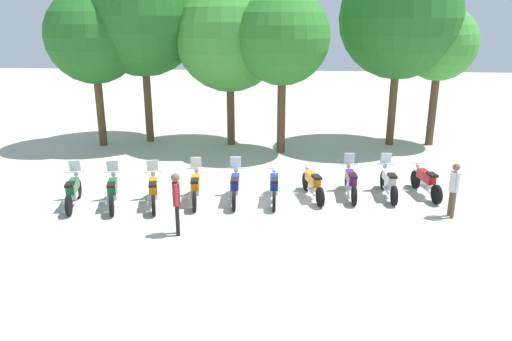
{
  "coord_description": "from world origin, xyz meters",
  "views": [
    {
      "loc": [
        1.35,
        -15.04,
        5.88
      ],
      "look_at": [
        0.0,
        0.5,
        0.9
      ],
      "focal_mm": 34.19,
      "sensor_mm": 36.0,
      "label": 1
    }
  ],
  "objects_px": {
    "motorcycle_5": "(274,187)",
    "tree_4": "(400,18)",
    "motorcycle_7": "(351,182)",
    "motorcycle_8": "(389,182)",
    "motorcycle_3": "(196,187)",
    "tree_3": "(282,38)",
    "motorcycle_2": "(153,190)",
    "tree_5": "(440,44)",
    "tree_0": "(93,37)",
    "tree_2": "(230,37)",
    "motorcycle_4": "(235,186)",
    "motorcycle_0": "(73,191)",
    "motorcycle_9": "(426,181)",
    "person_1": "(454,186)",
    "tree_1": "(142,16)",
    "motorcycle_1": "(113,191)",
    "motorcycle_6": "(313,184)",
    "person_0": "(176,199)"
  },
  "relations": [
    {
      "from": "motorcycle_2",
      "to": "tree_2",
      "type": "height_order",
      "value": "tree_2"
    },
    {
      "from": "motorcycle_6",
      "to": "tree_1",
      "type": "height_order",
      "value": "tree_1"
    },
    {
      "from": "motorcycle_0",
      "to": "motorcycle_1",
      "type": "bearing_deg",
      "value": -100.2
    },
    {
      "from": "motorcycle_7",
      "to": "motorcycle_9",
      "type": "height_order",
      "value": "motorcycle_7"
    },
    {
      "from": "motorcycle_0",
      "to": "motorcycle_2",
      "type": "height_order",
      "value": "same"
    },
    {
      "from": "tree_0",
      "to": "tree_2",
      "type": "distance_m",
      "value": 6.06
    },
    {
      "from": "motorcycle_5",
      "to": "motorcycle_9",
      "type": "relative_size",
      "value": 1.01
    },
    {
      "from": "motorcycle_5",
      "to": "tree_4",
      "type": "relative_size",
      "value": 0.26
    },
    {
      "from": "motorcycle_7",
      "to": "tree_0",
      "type": "bearing_deg",
      "value": 58.79
    },
    {
      "from": "motorcycle_3",
      "to": "motorcycle_4",
      "type": "relative_size",
      "value": 1.0
    },
    {
      "from": "tree_3",
      "to": "motorcycle_2",
      "type": "bearing_deg",
      "value": -119.49
    },
    {
      "from": "motorcycle_8",
      "to": "tree_5",
      "type": "distance_m",
      "value": 8.92
    },
    {
      "from": "motorcycle_5",
      "to": "motorcycle_3",
      "type": "bearing_deg",
      "value": 92.54
    },
    {
      "from": "person_0",
      "to": "motorcycle_8",
      "type": "bearing_deg",
      "value": 13.03
    },
    {
      "from": "person_1",
      "to": "motorcycle_9",
      "type": "bearing_deg",
      "value": -96.08
    },
    {
      "from": "motorcycle_8",
      "to": "tree_5",
      "type": "bearing_deg",
      "value": -26.95
    },
    {
      "from": "person_0",
      "to": "tree_4",
      "type": "distance_m",
      "value": 14.0
    },
    {
      "from": "motorcycle_0",
      "to": "motorcycle_7",
      "type": "distance_m",
      "value": 9.12
    },
    {
      "from": "motorcycle_5",
      "to": "motorcycle_7",
      "type": "relative_size",
      "value": 1.0
    },
    {
      "from": "motorcycle_5",
      "to": "motorcycle_7",
      "type": "distance_m",
      "value": 2.66
    },
    {
      "from": "motorcycle_9",
      "to": "tree_3",
      "type": "relative_size",
      "value": 0.31
    },
    {
      "from": "motorcycle_6",
      "to": "tree_5",
      "type": "relative_size",
      "value": 0.34
    },
    {
      "from": "motorcycle_6",
      "to": "motorcycle_9",
      "type": "distance_m",
      "value": 3.88
    },
    {
      "from": "motorcycle_5",
      "to": "person_0",
      "type": "distance_m",
      "value": 3.82
    },
    {
      "from": "motorcycle_1",
      "to": "tree_0",
      "type": "xyz_separation_m",
      "value": [
        -3.31,
        7.51,
        4.46
      ]
    },
    {
      "from": "motorcycle_3",
      "to": "tree_0",
      "type": "relative_size",
      "value": 0.31
    },
    {
      "from": "motorcycle_5",
      "to": "tree_4",
      "type": "height_order",
      "value": "tree_4"
    },
    {
      "from": "motorcycle_6",
      "to": "tree_4",
      "type": "height_order",
      "value": "tree_4"
    },
    {
      "from": "tree_0",
      "to": "tree_5",
      "type": "xyz_separation_m",
      "value": [
        15.43,
        1.44,
        -0.33
      ]
    },
    {
      "from": "motorcycle_2",
      "to": "tree_1",
      "type": "relative_size",
      "value": 0.25
    },
    {
      "from": "person_1",
      "to": "tree_3",
      "type": "bearing_deg",
      "value": -67.89
    },
    {
      "from": "motorcycle_4",
      "to": "tree_1",
      "type": "height_order",
      "value": "tree_1"
    },
    {
      "from": "motorcycle_7",
      "to": "motorcycle_8",
      "type": "bearing_deg",
      "value": -87.99
    },
    {
      "from": "person_0",
      "to": "tree_0",
      "type": "bearing_deg",
      "value": 105.54
    },
    {
      "from": "motorcycle_5",
      "to": "person_1",
      "type": "xyz_separation_m",
      "value": [
        5.44,
        -0.85,
        0.5
      ]
    },
    {
      "from": "motorcycle_2",
      "to": "motorcycle_4",
      "type": "relative_size",
      "value": 0.97
    },
    {
      "from": "tree_5",
      "to": "motorcycle_8",
      "type": "bearing_deg",
      "value": -113.43
    },
    {
      "from": "motorcycle_7",
      "to": "tree_0",
      "type": "xyz_separation_m",
      "value": [
        -11.0,
        5.93,
        4.46
      ]
    },
    {
      "from": "motorcycle_9",
      "to": "tree_5",
      "type": "distance_m",
      "value": 8.39
    },
    {
      "from": "motorcycle_4",
      "to": "motorcycle_5",
      "type": "bearing_deg",
      "value": -90.55
    },
    {
      "from": "motorcycle_0",
      "to": "tree_5",
      "type": "xyz_separation_m",
      "value": [
        13.39,
        9.03,
        4.13
      ]
    },
    {
      "from": "motorcycle_2",
      "to": "motorcycle_8",
      "type": "height_order",
      "value": "same"
    },
    {
      "from": "motorcycle_8",
      "to": "tree_1",
      "type": "xyz_separation_m",
      "value": [
        -10.28,
        6.76,
        5.33
      ]
    },
    {
      "from": "motorcycle_6",
      "to": "tree_5",
      "type": "xyz_separation_m",
      "value": [
        5.71,
        7.64,
        4.14
      ]
    },
    {
      "from": "motorcycle_0",
      "to": "motorcycle_5",
      "type": "relative_size",
      "value": 0.98
    },
    {
      "from": "motorcycle_6",
      "to": "tree_1",
      "type": "relative_size",
      "value": 0.25
    },
    {
      "from": "motorcycle_8",
      "to": "tree_3",
      "type": "xyz_separation_m",
      "value": [
        -3.84,
        5.28,
        4.46
      ]
    },
    {
      "from": "motorcycle_5",
      "to": "tree_1",
      "type": "height_order",
      "value": "tree_1"
    },
    {
      "from": "motorcycle_9",
      "to": "person_0",
      "type": "xyz_separation_m",
      "value": [
        -7.67,
        -3.81,
        0.57
      ]
    },
    {
      "from": "motorcycle_6",
      "to": "person_0",
      "type": "distance_m",
      "value": 5.04
    }
  ]
}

